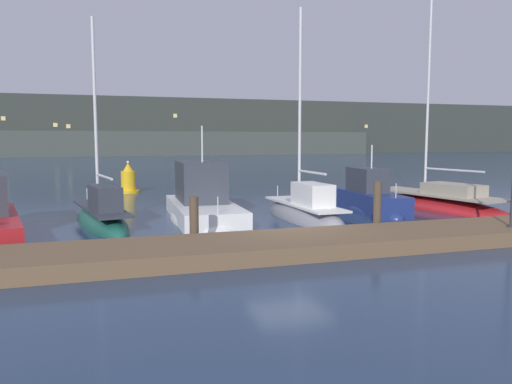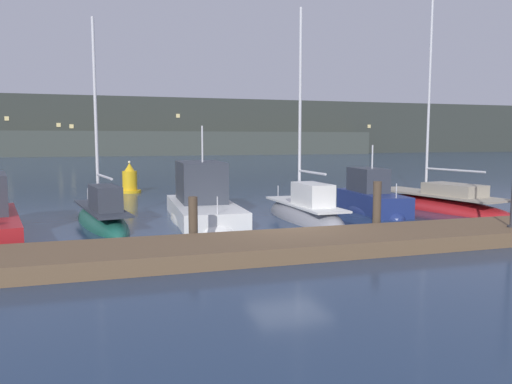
{
  "view_description": "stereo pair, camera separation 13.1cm",
  "coord_description": "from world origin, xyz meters",
  "px_view_note": "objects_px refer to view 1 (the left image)",
  "views": [
    {
      "loc": [
        -5.94,
        -15.06,
        3.27
      ],
      "look_at": [
        0.0,
        3.6,
        1.2
      ],
      "focal_mm": 35.0,
      "sensor_mm": 36.0,
      "label": 1
    },
    {
      "loc": [
        -5.81,
        -15.1,
        3.27
      ],
      "look_at": [
        0.0,
        3.6,
        1.2
      ],
      "focal_mm": 35.0,
      "sensor_mm": 36.0,
      "label": 2
    }
  ],
  "objects_px": {
    "sailboat_berth_6": "(436,205)",
    "sailboat_berth_2": "(102,220)",
    "channel_buoy": "(128,181)",
    "sailboat_berth_4": "(305,216)",
    "motorboat_berth_3": "(203,209)",
    "motorboat_berth_5": "(371,204)"
  },
  "relations": [
    {
      "from": "motorboat_berth_3",
      "to": "motorboat_berth_5",
      "type": "xyz_separation_m",
      "value": [
        7.7,
        -0.25,
        -0.07
      ]
    },
    {
      "from": "sailboat_berth_4",
      "to": "sailboat_berth_6",
      "type": "height_order",
      "value": "sailboat_berth_6"
    },
    {
      "from": "sailboat_berth_4",
      "to": "sailboat_berth_6",
      "type": "xyz_separation_m",
      "value": [
        7.31,
        1.22,
        -0.01
      ]
    },
    {
      "from": "channel_buoy",
      "to": "sailboat_berth_2",
      "type": "bearing_deg",
      "value": -98.28
    },
    {
      "from": "sailboat_berth_4",
      "to": "motorboat_berth_5",
      "type": "xyz_separation_m",
      "value": [
        3.78,
        1.22,
        0.18
      ]
    },
    {
      "from": "sailboat_berth_4",
      "to": "channel_buoy",
      "type": "height_order",
      "value": "sailboat_berth_4"
    },
    {
      "from": "motorboat_berth_5",
      "to": "channel_buoy",
      "type": "distance_m",
      "value": 15.32
    },
    {
      "from": "sailboat_berth_2",
      "to": "sailboat_berth_4",
      "type": "height_order",
      "value": "sailboat_berth_4"
    },
    {
      "from": "sailboat_berth_2",
      "to": "motorboat_berth_3",
      "type": "bearing_deg",
      "value": 3.01
    },
    {
      "from": "sailboat_berth_4",
      "to": "channel_buoy",
      "type": "bearing_deg",
      "value": 115.93
    },
    {
      "from": "sailboat_berth_2",
      "to": "channel_buoy",
      "type": "xyz_separation_m",
      "value": [
        1.68,
        11.55,
        0.55
      ]
    },
    {
      "from": "sailboat_berth_6",
      "to": "channel_buoy",
      "type": "xyz_separation_m",
      "value": [
        -13.54,
        11.59,
        0.59
      ]
    },
    {
      "from": "motorboat_berth_3",
      "to": "sailboat_berth_6",
      "type": "bearing_deg",
      "value": -1.28
    },
    {
      "from": "sailboat_berth_2",
      "to": "motorboat_berth_3",
      "type": "distance_m",
      "value": 4.0
    },
    {
      "from": "motorboat_berth_3",
      "to": "sailboat_berth_6",
      "type": "xyz_separation_m",
      "value": [
        11.23,
        -0.25,
        -0.25
      ]
    },
    {
      "from": "sailboat_berth_2",
      "to": "sailboat_berth_4",
      "type": "relative_size",
      "value": 0.91
    },
    {
      "from": "motorboat_berth_5",
      "to": "sailboat_berth_6",
      "type": "relative_size",
      "value": 0.46
    },
    {
      "from": "motorboat_berth_3",
      "to": "motorboat_berth_5",
      "type": "relative_size",
      "value": 1.41
    },
    {
      "from": "sailboat_berth_6",
      "to": "sailboat_berth_2",
      "type": "bearing_deg",
      "value": 179.84
    },
    {
      "from": "sailboat_berth_6",
      "to": "channel_buoy",
      "type": "relative_size",
      "value": 5.82
    },
    {
      "from": "sailboat_berth_4",
      "to": "motorboat_berth_3",
      "type": "bearing_deg",
      "value": 159.38
    },
    {
      "from": "sailboat_berth_2",
      "to": "sailboat_berth_6",
      "type": "xyz_separation_m",
      "value": [
        15.22,
        -0.04,
        -0.04
      ]
    }
  ]
}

